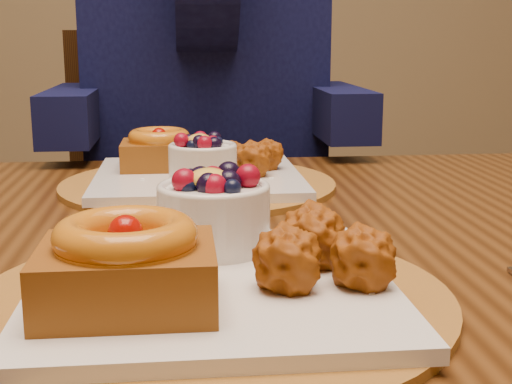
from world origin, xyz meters
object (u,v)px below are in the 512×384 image
at_px(dining_table, 205,296).
at_px(place_setting_far, 196,171).
at_px(chair_far, 173,238).
at_px(diner, 204,35).
at_px(place_setting_near, 207,265).

xyz_separation_m(dining_table, place_setting_far, (-0.00, 0.22, 0.10)).
relative_size(chair_far, diner, 1.08).
bearing_deg(dining_table, diner, 87.69).
xyz_separation_m(dining_table, diner, (0.03, 0.64, 0.28)).
bearing_deg(diner, dining_table, -111.06).
relative_size(place_setting_near, diner, 0.42).
bearing_deg(chair_far, place_setting_near, -83.83).
height_order(place_setting_near, place_setting_far, place_setting_near).
xyz_separation_m(chair_far, diner, (0.07, -0.07, 0.42)).
xyz_separation_m(place_setting_near, place_setting_far, (0.00, 0.43, -0.01)).
bearing_deg(chair_far, dining_table, -82.78).
distance_m(place_setting_far, diner, 0.46).
relative_size(place_setting_far, chair_far, 0.39).
xyz_separation_m(place_setting_far, diner, (0.03, 0.43, 0.18)).
height_order(place_setting_near, diner, diner).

